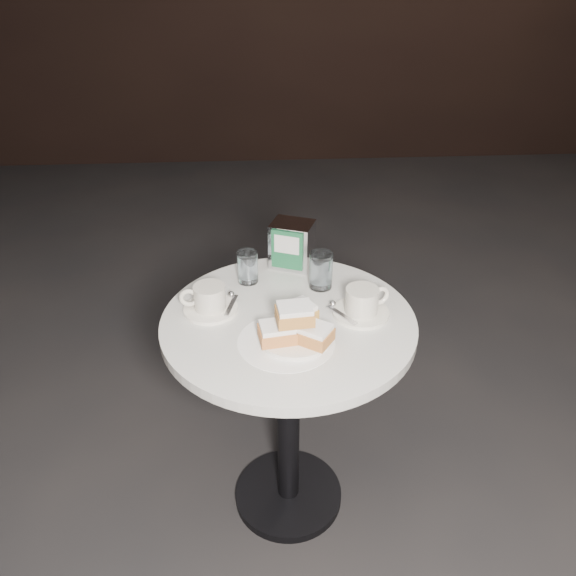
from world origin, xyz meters
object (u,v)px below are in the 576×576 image
(coffee_cup_left, at_px, (209,300))
(beignet_plate, at_px, (295,327))
(water_glass_right, at_px, (321,271))
(napkin_dispenser, at_px, (292,245))
(water_glass_left, at_px, (248,267))
(cafe_table, at_px, (288,374))
(coffee_cup_right, at_px, (362,303))

(coffee_cup_left, bearing_deg, beignet_plate, -35.46)
(coffee_cup_left, relative_size, water_glass_right, 1.45)
(napkin_dispenser, bearing_deg, water_glass_right, -39.20)
(beignet_plate, distance_m, water_glass_left, 0.33)
(water_glass_left, height_order, water_glass_right, water_glass_right)
(water_glass_left, xyz_separation_m, napkin_dispenser, (0.14, 0.09, 0.03))
(water_glass_right, height_order, napkin_dispenser, napkin_dispenser)
(coffee_cup_left, bearing_deg, water_glass_right, 17.80)
(beignet_plate, bearing_deg, cafe_table, 95.82)
(coffee_cup_right, distance_m, water_glass_right, 0.18)
(cafe_table, height_order, coffee_cup_right, coffee_cup_right)
(coffee_cup_left, xyz_separation_m, napkin_dispenser, (0.25, 0.24, 0.04))
(beignet_plate, bearing_deg, napkin_dispenser, 87.18)
(coffee_cup_right, xyz_separation_m, napkin_dispenser, (-0.17, 0.29, 0.04))
(water_glass_right, relative_size, napkin_dispenser, 0.72)
(cafe_table, height_order, coffee_cup_left, coffee_cup_left)
(water_glass_right, xyz_separation_m, napkin_dispenser, (-0.08, 0.14, 0.02))
(cafe_table, height_order, water_glass_right, water_glass_right)
(coffee_cup_right, bearing_deg, beignet_plate, -169.74)
(napkin_dispenser, bearing_deg, coffee_cup_right, -37.69)
(beignet_plate, xyz_separation_m, coffee_cup_left, (-0.23, 0.16, -0.01))
(cafe_table, distance_m, coffee_cup_left, 0.32)
(water_glass_left, distance_m, napkin_dispenser, 0.17)
(cafe_table, distance_m, water_glass_left, 0.34)
(coffee_cup_left, height_order, water_glass_left, water_glass_left)
(water_glass_left, relative_size, water_glass_right, 0.89)
(coffee_cup_left, bearing_deg, cafe_table, -14.44)
(coffee_cup_left, distance_m, napkin_dispenser, 0.35)
(water_glass_left, height_order, napkin_dispenser, napkin_dispenser)
(coffee_cup_right, bearing_deg, cafe_table, 162.09)
(beignet_plate, distance_m, water_glass_right, 0.28)
(beignet_plate, xyz_separation_m, water_glass_right, (0.10, 0.27, 0.01))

